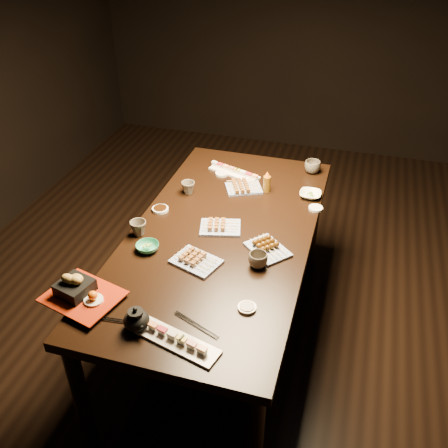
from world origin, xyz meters
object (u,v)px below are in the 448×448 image
(edamame_bowl_green, at_px, (148,247))
(teapot, at_px, (136,318))
(tempura_tray, at_px, (82,290))
(teacup_mid_right, at_px, (258,260))
(sushi_platter_near, at_px, (177,339))
(teacup_far_left, at_px, (188,188))
(dining_table, at_px, (221,288))
(sushi_platter_far, at_px, (234,171))
(yakitori_plate_center, at_px, (220,225))
(yakitori_plate_right, at_px, (196,258))
(condiment_bottle, at_px, (267,181))
(edamame_bowl_cream, at_px, (310,195))
(yakitori_plate_left, at_px, (244,185))
(teacup_near_left, at_px, (138,228))
(teacup_far_right, at_px, (312,167))

(edamame_bowl_green, bearing_deg, teapot, -71.04)
(edamame_bowl_green, bearing_deg, tempura_tray, -106.77)
(teapot, bearing_deg, teacup_mid_right, 95.18)
(sushi_platter_near, bearing_deg, teacup_far_left, 122.73)
(dining_table, relative_size, edamame_bowl_green, 16.12)
(sushi_platter_far, height_order, yakitori_plate_center, yakitori_plate_center)
(yakitori_plate_right, relative_size, condiment_bottle, 1.69)
(dining_table, bearing_deg, edamame_bowl_cream, 67.65)
(yakitori_plate_center, height_order, yakitori_plate_left, yakitori_plate_center)
(condiment_bottle, bearing_deg, teacup_near_left, -131.09)
(yakitori_plate_left, relative_size, edamame_bowl_cream, 1.66)
(sushi_platter_far, distance_m, tempura_tray, 1.30)
(teacup_mid_right, height_order, teacup_far_left, same)
(yakitori_plate_right, xyz_separation_m, tempura_tray, (-0.38, -0.37, 0.03))
(dining_table, distance_m, yakitori_plate_right, 0.48)
(yakitori_plate_right, distance_m, teacup_mid_right, 0.29)
(yakitori_plate_left, height_order, teacup_far_right, teacup_far_right)
(sushi_platter_near, bearing_deg, yakitori_plate_right, 115.72)
(yakitori_plate_right, bearing_deg, teacup_far_left, 131.93)
(dining_table, distance_m, teacup_far_left, 0.60)
(teacup_near_left, bearing_deg, dining_table, 18.54)
(teacup_near_left, height_order, teapot, teapot)
(edamame_bowl_green, relative_size, teacup_near_left, 1.35)
(teacup_near_left, bearing_deg, yakitori_plate_center, 23.33)
(teacup_mid_right, bearing_deg, teacup_near_left, 173.07)
(sushi_platter_near, relative_size, teacup_mid_right, 3.92)
(edamame_bowl_green, xyz_separation_m, condiment_bottle, (0.43, 0.71, 0.05))
(teacup_far_left, bearing_deg, tempura_tray, -97.52)
(yakitori_plate_left, distance_m, teacup_far_right, 0.47)
(dining_table, bearing_deg, teacup_far_right, 81.87)
(yakitori_plate_left, bearing_deg, yakitori_plate_center, -116.94)
(teacup_near_left, xyz_separation_m, teacup_mid_right, (0.63, -0.08, -0.00))
(tempura_tray, bearing_deg, yakitori_plate_right, 59.41)
(edamame_bowl_green, distance_m, teapot, 0.51)
(yakitori_plate_center, height_order, condiment_bottle, condiment_bottle)
(sushi_platter_near, xyz_separation_m, yakitori_plate_center, (-0.06, 0.78, 0.00))
(dining_table, height_order, edamame_bowl_green, edamame_bowl_green)
(sushi_platter_far, xyz_separation_m, teacup_mid_right, (0.34, -0.83, 0.02))
(sushi_platter_near, height_order, tempura_tray, tempura_tray)
(tempura_tray, bearing_deg, yakitori_plate_left, 83.70)
(teacup_mid_right, bearing_deg, edamame_bowl_green, -176.62)
(yakitori_plate_center, relative_size, teacup_far_right, 2.13)
(edamame_bowl_green, height_order, tempura_tray, tempura_tray)
(teacup_mid_right, bearing_deg, sushi_platter_far, 112.41)
(sushi_platter_near, distance_m, sushi_platter_far, 1.38)
(yakitori_plate_left, bearing_deg, sushi_platter_far, 96.87)
(dining_table, distance_m, edamame_bowl_green, 0.55)
(condiment_bottle, bearing_deg, yakitori_plate_right, -103.28)
(dining_table, distance_m, tempura_tray, 0.88)
(teacup_near_left, bearing_deg, edamame_bowl_cream, 38.12)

